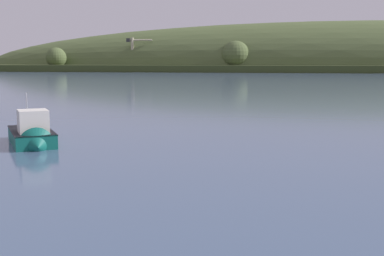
{
  "coord_description": "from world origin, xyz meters",
  "views": [
    {
      "loc": [
        12.94,
        12.17,
        5.5
      ],
      "look_at": [
        4.88,
        41.17,
        1.42
      ],
      "focal_mm": 46.9,
      "sensor_mm": 36.0,
      "label": 1
    }
  ],
  "objects": [
    {
      "name": "far_shoreline_hill",
      "position": [
        19.74,
        278.27,
        0.16
      ],
      "size": [
        515.13,
        125.45,
        50.17
      ],
      "rotation": [
        0.0,
        0.0,
        0.09
      ],
      "color": "#35401E",
      "rests_on": "ground"
    },
    {
      "name": "fishing_boat_moored",
      "position": [
        -5.7,
        40.45,
        0.52
      ],
      "size": [
        5.97,
        6.52,
        4.11
      ],
      "rotation": [
        0.0,
        0.0,
        5.4
      ],
      "color": "#0F564C",
      "rests_on": "ground"
    },
    {
      "name": "dockside_crane",
      "position": [
        -82.38,
        246.0,
        7.87
      ],
      "size": [
        12.71,
        4.35,
        16.49
      ],
      "rotation": [
        0.0,
        0.0,
        0.21
      ],
      "color": "#4C4C51",
      "rests_on": "ground"
    }
  ]
}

